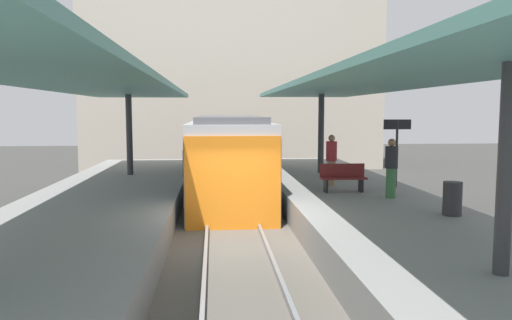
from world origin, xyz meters
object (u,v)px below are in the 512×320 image
Objects in this scene: platform_sign at (397,138)px; passenger_mid_platform at (391,167)px; platform_bench at (343,177)px; passenger_near_bench at (331,159)px; litter_bin at (452,199)px; commuter_train at (228,158)px.

platform_sign is 2.30m from passenger_mid_platform.
passenger_mid_platform is (1.08, -1.19, 0.42)m from platform_bench.
passenger_near_bench is at bearing 114.86° from passenger_mid_platform.
platform_bench is at bearing -158.28° from platform_sign.
platform_sign is (1.98, 0.79, 1.16)m from platform_bench.
passenger_mid_platform is at bearing -65.14° from passenger_near_bench.
passenger_mid_platform is at bearing 103.99° from litter_bin.
litter_bin is at bearing -70.36° from passenger_near_bench.
litter_bin is 0.47× the size of passenger_mid_platform.
litter_bin is at bearing -55.10° from commuter_train.
commuter_train is 6.67m from passenger_mid_platform.
passenger_mid_platform reaches higher than litter_bin.
platform_sign is at bearing -28.36° from commuter_train.
platform_bench is 0.63× the size of platform_sign.
passenger_mid_platform is (1.14, -2.46, -0.00)m from passenger_near_bench.
commuter_train reaches higher than platform_sign.
platform_sign is 2.23m from passenger_near_bench.
commuter_train is at bearing 151.64° from platform_sign.
passenger_near_bench is 2.71m from passenger_mid_platform.
platform_bench is at bearing -47.23° from commuter_train.
passenger_near_bench is (-1.75, 4.89, 0.48)m from litter_bin.
commuter_train is at bearing 132.77° from platform_bench.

